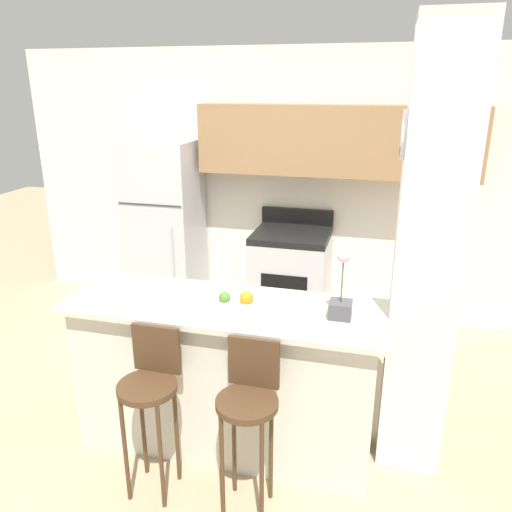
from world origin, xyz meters
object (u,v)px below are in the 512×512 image
at_px(stove_range, 290,277).
at_px(orchid_vase, 341,299).
at_px(refrigerator, 165,228).
at_px(fruit_bowl, 236,305).
at_px(bar_stool_left, 151,389).
at_px(bar_stool_right, 249,405).

bearing_deg(stove_range, orchid_vase, -71.18).
height_order(refrigerator, orchid_vase, refrigerator).
bearing_deg(stove_range, fruit_bowl, -89.06).
relative_size(bar_stool_left, orchid_vase, 2.47).
bearing_deg(orchid_vase, bar_stool_right, -131.61).
distance_m(bar_stool_left, bar_stool_right, 0.56).
xyz_separation_m(stove_range, orchid_vase, (0.62, -1.82, 0.63)).
bearing_deg(refrigerator, orchid_vase, -43.88).
relative_size(stove_range, orchid_vase, 2.71).
bearing_deg(refrigerator, stove_range, -0.01).
bearing_deg(bar_stool_right, stove_range, 95.42).
xyz_separation_m(bar_stool_right, orchid_vase, (0.41, 0.46, 0.44)).
height_order(stove_range, bar_stool_right, stove_range).
height_order(bar_stool_right, fruit_bowl, fruit_bowl).
relative_size(stove_range, fruit_bowl, 3.74).
xyz_separation_m(refrigerator, stove_range, (1.28, -0.00, -0.40)).
xyz_separation_m(refrigerator, fruit_bowl, (1.31, -1.88, 0.16)).
height_order(stove_range, fruit_bowl, fruit_bowl).
xyz_separation_m(refrigerator, bar_stool_left, (0.94, -2.28, -0.21)).
height_order(bar_stool_left, orchid_vase, orchid_vase).
distance_m(stove_range, bar_stool_left, 2.31).
distance_m(bar_stool_right, fruit_bowl, 0.57).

